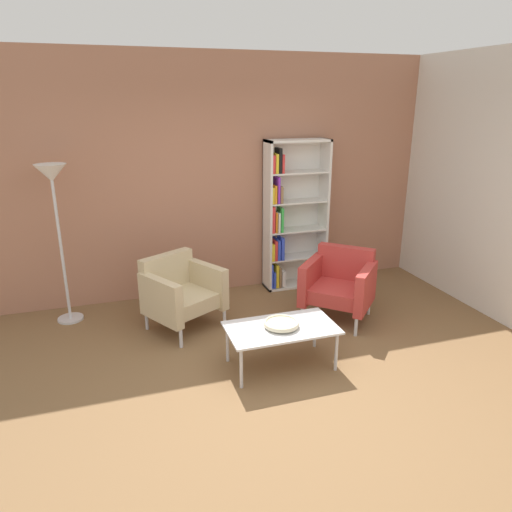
{
  "coord_description": "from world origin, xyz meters",
  "views": [
    {
      "loc": [
        -1.26,
        -3.23,
        2.38
      ],
      "look_at": [
        0.07,
        0.84,
        0.95
      ],
      "focal_mm": 33.37,
      "sensor_mm": 36.0,
      "label": 1
    }
  ],
  "objects": [
    {
      "name": "floor_lamp_torchiere",
      "position": [
        -1.74,
        2.04,
        1.45
      ],
      "size": [
        0.32,
        0.32,
        1.74
      ],
      "color": "silver",
      "rests_on": "ground_plane"
    },
    {
      "name": "coffee_table_low",
      "position": [
        0.17,
        0.4,
        0.37
      ],
      "size": [
        1.0,
        0.56,
        0.4
      ],
      "color": "silver",
      "rests_on": "ground_plane"
    },
    {
      "name": "brick_back_panel",
      "position": [
        0.0,
        2.46,
        1.45
      ],
      "size": [
        6.4,
        0.12,
        2.9
      ],
      "primitive_type": "cube",
      "color": "#A87056",
      "rests_on": "ground_plane"
    },
    {
      "name": "decorative_bowl",
      "position": [
        0.17,
        0.4,
        0.43
      ],
      "size": [
        0.32,
        0.32,
        0.05
      ],
      "color": "beige",
      "rests_on": "coffee_table_low"
    },
    {
      "name": "ground_plane",
      "position": [
        0.0,
        0.0,
        0.0
      ],
      "size": [
        8.32,
        8.32,
        0.0
      ],
      "primitive_type": "plane",
      "color": "brown"
    },
    {
      "name": "armchair_near_window",
      "position": [
        -0.57,
        1.48,
        0.41
      ],
      "size": [
        0.93,
        0.91,
        0.78
      ],
      "rotation": [
        0.0,
        0.0,
        0.51
      ],
      "color": "#C6B289",
      "rests_on": "ground_plane"
    },
    {
      "name": "armchair_corner_red",
      "position": [
        1.15,
        1.17,
        0.41
      ],
      "size": [
        0.95,
        0.95,
        0.78
      ],
      "rotation": [
        0.0,
        0.0,
        -0.76
      ],
      "color": "#B73833",
      "rests_on": "ground_plane"
    },
    {
      "name": "bookshelf_tall",
      "position": [
        0.97,
        2.25,
        0.92
      ],
      "size": [
        0.8,
        0.3,
        1.9
      ],
      "color": "silver",
      "rests_on": "ground_plane"
    }
  ]
}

